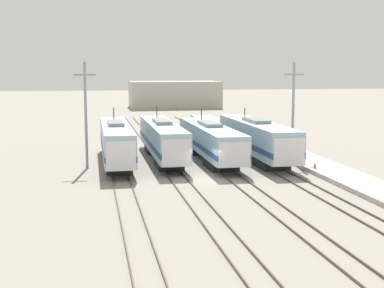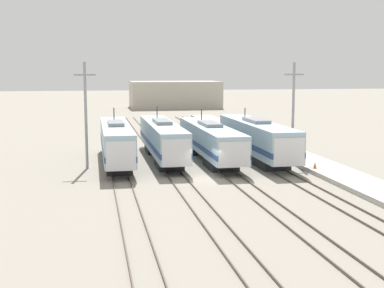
{
  "view_description": "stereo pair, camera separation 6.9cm",
  "coord_description": "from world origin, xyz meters",
  "px_view_note": "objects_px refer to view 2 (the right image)",
  "views": [
    {
      "loc": [
        -9.58,
        -44.45,
        9.35
      ],
      "look_at": [
        -0.61,
        3.29,
        2.58
      ],
      "focal_mm": 50.0,
      "sensor_mm": 36.0,
      "label": 1
    },
    {
      "loc": [
        -9.51,
        -44.46,
        9.35
      ],
      "look_at": [
        -0.61,
        3.29,
        2.58
      ],
      "focal_mm": 50.0,
      "sensor_mm": 36.0,
      "label": 2
    }
  ],
  "objects_px": {
    "locomotive_center_left": "(163,140)",
    "locomotive_far_right": "(258,139)",
    "locomotive_far_left": "(116,143)",
    "traffic_cone": "(315,165)",
    "locomotive_center_right": "(211,141)",
    "catenary_tower_left": "(86,113)",
    "catenary_tower_right": "(293,110)"
  },
  "relations": [
    {
      "from": "locomotive_far_left",
      "to": "locomotive_far_right",
      "type": "relative_size",
      "value": 0.94
    },
    {
      "from": "catenary_tower_left",
      "to": "catenary_tower_right",
      "type": "height_order",
      "value": "same"
    },
    {
      "from": "locomotive_far_left",
      "to": "locomotive_center_right",
      "type": "relative_size",
      "value": 0.93
    },
    {
      "from": "locomotive_center_left",
      "to": "locomotive_far_right",
      "type": "distance_m",
      "value": 9.84
    },
    {
      "from": "catenary_tower_left",
      "to": "traffic_cone",
      "type": "bearing_deg",
      "value": -16.1
    },
    {
      "from": "locomotive_far_left",
      "to": "locomotive_center_right",
      "type": "height_order",
      "value": "locomotive_far_left"
    },
    {
      "from": "locomotive_center_left",
      "to": "locomotive_far_right",
      "type": "bearing_deg",
      "value": -9.27
    },
    {
      "from": "locomotive_far_left",
      "to": "locomotive_center_left",
      "type": "xyz_separation_m",
      "value": [
        4.86,
        1.59,
        -0.04
      ]
    },
    {
      "from": "locomotive_far_left",
      "to": "locomotive_far_right",
      "type": "xyz_separation_m",
      "value": [
        14.57,
        0.0,
        0.0
      ]
    },
    {
      "from": "locomotive_far_left",
      "to": "locomotive_center_left",
      "type": "relative_size",
      "value": 0.93
    },
    {
      "from": "catenary_tower_left",
      "to": "catenary_tower_right",
      "type": "bearing_deg",
      "value": 0.0
    },
    {
      "from": "catenary_tower_left",
      "to": "locomotive_center_left",
      "type": "bearing_deg",
      "value": 23.23
    },
    {
      "from": "locomotive_far_left",
      "to": "locomotive_center_left",
      "type": "bearing_deg",
      "value": 18.09
    },
    {
      "from": "locomotive_center_right",
      "to": "catenary_tower_right",
      "type": "distance_m",
      "value": 8.95
    },
    {
      "from": "locomotive_far_right",
      "to": "traffic_cone",
      "type": "bearing_deg",
      "value": -68.04
    },
    {
      "from": "locomotive_center_right",
      "to": "locomotive_far_right",
      "type": "xyz_separation_m",
      "value": [
        4.86,
        -0.61,
        0.15
      ]
    },
    {
      "from": "traffic_cone",
      "to": "locomotive_center_left",
      "type": "bearing_deg",
      "value": 144.17
    },
    {
      "from": "locomotive_far_right",
      "to": "traffic_cone",
      "type": "relative_size",
      "value": 31.16
    },
    {
      "from": "locomotive_center_left",
      "to": "catenary_tower_right",
      "type": "relative_size",
      "value": 1.95
    },
    {
      "from": "traffic_cone",
      "to": "catenary_tower_right",
      "type": "bearing_deg",
      "value": 89.4
    },
    {
      "from": "locomotive_center_right",
      "to": "locomotive_center_left",
      "type": "bearing_deg",
      "value": 168.6
    },
    {
      "from": "locomotive_far_left",
      "to": "locomotive_far_right",
      "type": "height_order",
      "value": "locomotive_far_left"
    },
    {
      "from": "locomotive_center_right",
      "to": "catenary_tower_left",
      "type": "bearing_deg",
      "value": -169.48
    },
    {
      "from": "locomotive_center_left",
      "to": "traffic_cone",
      "type": "bearing_deg",
      "value": -35.83
    },
    {
      "from": "locomotive_far_left",
      "to": "traffic_cone",
      "type": "xyz_separation_m",
      "value": [
        17.65,
        -7.65,
        -1.49
      ]
    },
    {
      "from": "locomotive_far_right",
      "to": "locomotive_center_left",
      "type": "bearing_deg",
      "value": 170.73
    },
    {
      "from": "locomotive_far_left",
      "to": "traffic_cone",
      "type": "distance_m",
      "value": 19.3
    },
    {
      "from": "traffic_cone",
      "to": "catenary_tower_left",
      "type": "bearing_deg",
      "value": 163.9
    },
    {
      "from": "locomotive_center_left",
      "to": "locomotive_center_right",
      "type": "bearing_deg",
      "value": -11.4
    },
    {
      "from": "locomotive_center_left",
      "to": "locomotive_far_right",
      "type": "relative_size",
      "value": 1.01
    },
    {
      "from": "catenary_tower_left",
      "to": "traffic_cone",
      "type": "distance_m",
      "value": 21.85
    },
    {
      "from": "catenary_tower_left",
      "to": "catenary_tower_right",
      "type": "relative_size",
      "value": 1.0
    }
  ]
}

